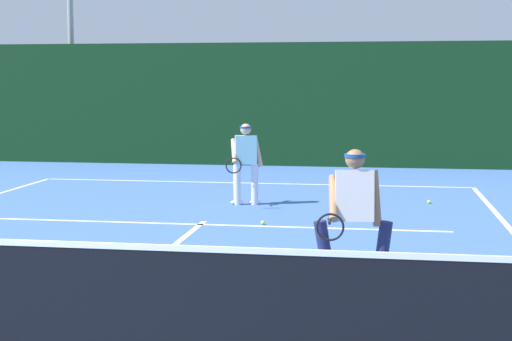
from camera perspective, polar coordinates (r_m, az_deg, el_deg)
The scene contains 9 objects.
court_line_baseline_far at distance 17.88m, azimuth -0.30°, elevation -0.93°, with size 9.90×0.10×0.01m, color white.
court_line_service at distance 12.79m, azimuth -4.11°, elevation -3.96°, with size 8.07×0.10×0.01m, color white.
court_line_centre at distance 10.04m, azimuth -7.89°, elevation -6.93°, with size 0.10×6.40×0.01m, color white.
tennis_net at distance 7.01m, azimuth -15.62°, elevation -8.78°, with size 10.85×0.09×1.11m.
player_near at distance 8.62m, azimuth 7.17°, elevation -3.22°, with size 0.89×0.88×1.60m.
player_far at distance 14.68m, azimuth -0.77°, elevation 0.73°, with size 0.65×0.89×1.54m.
tennis_ball at distance 12.74m, azimuth 0.51°, elevation -3.84°, with size 0.07×0.07×0.07m, color #D1E033.
tennis_ball_extra at distance 15.28m, azimuth 12.57°, elevation -2.26°, with size 0.07×0.07×0.07m, color #D1E033.
back_fence_windscreen at distance 21.48m, azimuth 1.33°, elevation 4.86°, with size 22.71×0.12×3.39m, color black.
Camera 1 is at (2.86, -6.13, 2.33)m, focal length 54.58 mm.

